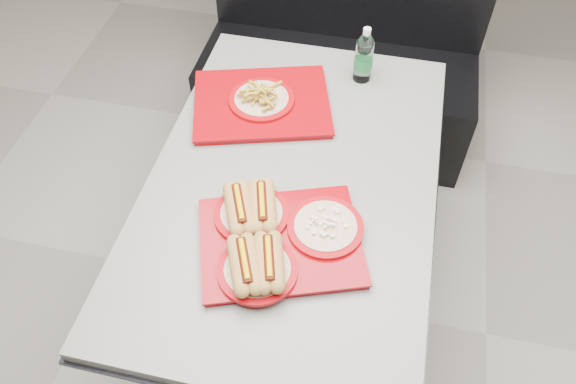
% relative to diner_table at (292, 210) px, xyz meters
% --- Properties ---
extents(ground, '(6.00, 6.00, 0.00)m').
position_rel_diner_table_xyz_m(ground, '(0.00, 0.00, -0.58)').
color(ground, gray).
rests_on(ground, ground).
extents(diner_table, '(0.92, 1.42, 0.75)m').
position_rel_diner_table_xyz_m(diner_table, '(0.00, 0.00, 0.00)').
color(diner_table, black).
rests_on(diner_table, ground).
extents(booth_bench, '(1.30, 0.57, 1.35)m').
position_rel_diner_table_xyz_m(booth_bench, '(0.00, 1.09, -0.18)').
color(booth_bench, black).
rests_on(booth_bench, ground).
extents(tray_near, '(0.55, 0.49, 0.10)m').
position_rel_diner_table_xyz_m(tray_near, '(0.00, -0.26, 0.20)').
color(tray_near, '#93040B').
rests_on(tray_near, diner_table).
extents(tray_far, '(0.56, 0.49, 0.09)m').
position_rel_diner_table_xyz_m(tray_far, '(-0.18, 0.31, 0.19)').
color(tray_far, '#93040B').
rests_on(tray_far, diner_table).
extents(water_bottle, '(0.07, 0.07, 0.22)m').
position_rel_diner_table_xyz_m(water_bottle, '(0.14, 0.54, 0.26)').
color(water_bottle, silver).
rests_on(water_bottle, diner_table).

